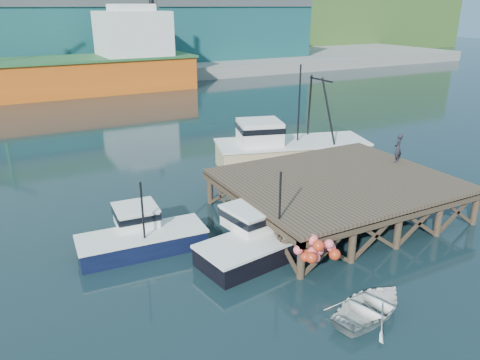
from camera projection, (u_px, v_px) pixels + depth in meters
ground at (251, 233)px, 24.44m from camera, size 300.00×300.00×0.00m
wharf at (339, 182)px, 26.03m from camera, size 12.00×10.00×2.62m
far_quay at (55, 67)px, 81.92m from camera, size 160.00×40.00×2.00m
warehouse_mid at (55, 36)px, 75.86m from camera, size 28.00×16.00×9.00m
warehouse_right at (221, 32)px, 89.11m from camera, size 30.00×16.00×9.00m
cargo_ship at (7, 72)px, 59.20m from camera, size 55.50×10.00×13.75m
hillside at (30, 6)px, 103.20m from camera, size 220.00×50.00×22.00m
boat_navy at (141, 235)px, 22.65m from camera, size 6.20×3.46×3.79m
boat_black at (265, 236)px, 22.38m from camera, size 7.40×6.15×4.38m
trawler at (289, 147)px, 34.16m from camera, size 11.64×6.85×7.35m
dinghy at (370, 307)px, 17.84m from camera, size 4.21×3.45×0.76m
dockworker at (398, 148)px, 28.55m from camera, size 0.76×0.65×1.77m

